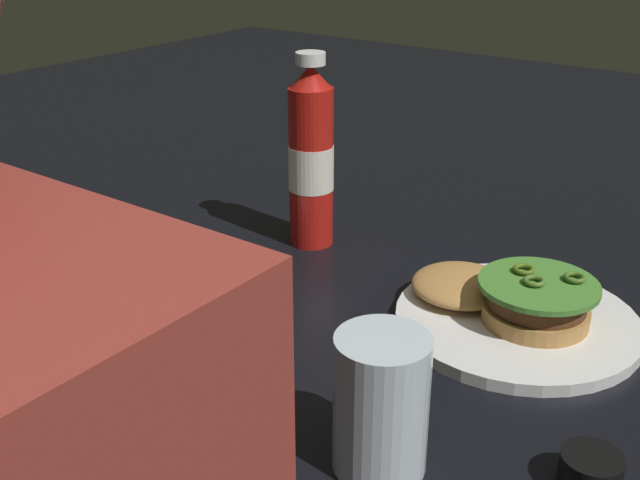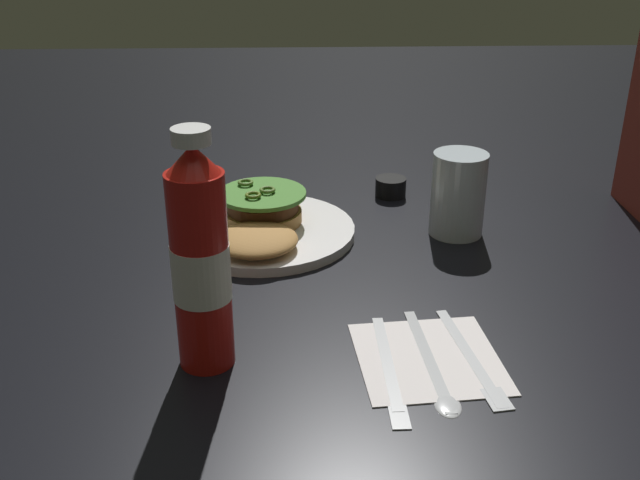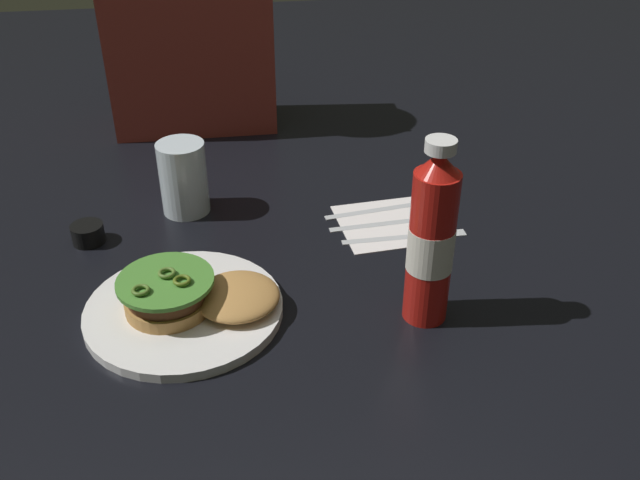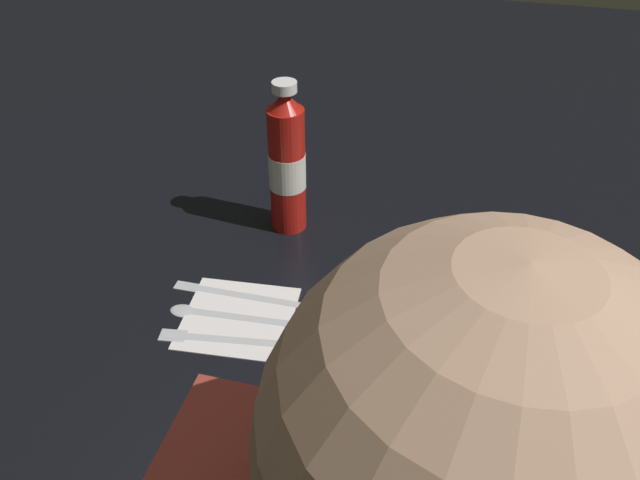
{
  "view_description": "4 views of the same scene",
  "coord_description": "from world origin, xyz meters",
  "px_view_note": "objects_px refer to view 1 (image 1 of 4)",
  "views": [
    {
      "loc": [
        -0.35,
        0.61,
        0.43
      ],
      "look_at": [
        0.14,
        -0.05,
        0.06
      ],
      "focal_mm": 43.74,
      "sensor_mm": 36.0,
      "label": 1
    },
    {
      "loc": [
        0.89,
        -0.05,
        0.45
      ],
      "look_at": [
        0.09,
        -0.03,
        0.07
      ],
      "focal_mm": 42.03,
      "sensor_mm": 36.0,
      "label": 2
    },
    {
      "loc": [
        -0.02,
        -0.85,
        0.59
      ],
      "look_at": [
        0.11,
        -0.02,
        0.05
      ],
      "focal_mm": 39.55,
      "sensor_mm": 36.0,
      "label": 3
    },
    {
      "loc": [
        -0.04,
        0.69,
        0.63
      ],
      "look_at": [
        0.15,
        -0.06,
        0.05
      ],
      "focal_mm": 36.47,
      "sensor_mm": 36.0,
      "label": 4
    }
  ],
  "objects_px": {
    "ketchup_bottle": "(311,159)",
    "napkin": "(185,307)",
    "dinner_plate": "(516,321)",
    "spoon_utensil": "(165,298)",
    "butter_knife": "(194,283)",
    "condiment_cup": "(590,471)",
    "burger_sandwich": "(508,295)",
    "water_glass": "(381,404)",
    "fork_utensil": "(144,318)"
  },
  "relations": [
    {
      "from": "ketchup_bottle",
      "to": "napkin",
      "type": "height_order",
      "value": "ketchup_bottle"
    },
    {
      "from": "ketchup_bottle",
      "to": "water_glass",
      "type": "relative_size",
      "value": 2.11
    },
    {
      "from": "spoon_utensil",
      "to": "dinner_plate",
      "type": "bearing_deg",
      "value": -151.89
    },
    {
      "from": "dinner_plate",
      "to": "butter_knife",
      "type": "height_order",
      "value": "dinner_plate"
    },
    {
      "from": "dinner_plate",
      "to": "spoon_utensil",
      "type": "relative_size",
      "value": 1.34
    },
    {
      "from": "dinner_plate",
      "to": "burger_sandwich",
      "type": "bearing_deg",
      "value": -11.91
    },
    {
      "from": "dinner_plate",
      "to": "napkin",
      "type": "distance_m",
      "value": 0.37
    },
    {
      "from": "burger_sandwich",
      "to": "water_glass",
      "type": "relative_size",
      "value": 1.74
    },
    {
      "from": "water_glass",
      "to": "napkin",
      "type": "bearing_deg",
      "value": -16.22
    },
    {
      "from": "condiment_cup",
      "to": "napkin",
      "type": "relative_size",
      "value": 0.33
    },
    {
      "from": "napkin",
      "to": "butter_knife",
      "type": "bearing_deg",
      "value": -56.34
    },
    {
      "from": "fork_utensil",
      "to": "dinner_plate",
      "type": "bearing_deg",
      "value": -145.3
    },
    {
      "from": "condiment_cup",
      "to": "butter_knife",
      "type": "bearing_deg",
      "value": -6.98
    },
    {
      "from": "fork_utensil",
      "to": "butter_knife",
      "type": "bearing_deg",
      "value": -80.99
    },
    {
      "from": "condiment_cup",
      "to": "fork_utensil",
      "type": "height_order",
      "value": "condiment_cup"
    },
    {
      "from": "burger_sandwich",
      "to": "condiment_cup",
      "type": "height_order",
      "value": "burger_sandwich"
    },
    {
      "from": "burger_sandwich",
      "to": "ketchup_bottle",
      "type": "xyz_separation_m",
      "value": [
        0.3,
        -0.05,
        0.08
      ]
    },
    {
      "from": "ketchup_bottle",
      "to": "napkin",
      "type": "xyz_separation_m",
      "value": [
        0.0,
        0.23,
        -0.12
      ]
    },
    {
      "from": "dinner_plate",
      "to": "burger_sandwich",
      "type": "distance_m",
      "value": 0.03
    },
    {
      "from": "condiment_cup",
      "to": "spoon_utensil",
      "type": "height_order",
      "value": "condiment_cup"
    },
    {
      "from": "dinner_plate",
      "to": "butter_knife",
      "type": "xyz_separation_m",
      "value": [
        0.35,
        0.14,
        -0.0
      ]
    },
    {
      "from": "ketchup_bottle",
      "to": "burger_sandwich",
      "type": "bearing_deg",
      "value": 171.39
    },
    {
      "from": "ketchup_bottle",
      "to": "spoon_utensil",
      "type": "height_order",
      "value": "ketchup_bottle"
    },
    {
      "from": "butter_knife",
      "to": "spoon_utensil",
      "type": "distance_m",
      "value": 0.05
    },
    {
      "from": "ketchup_bottle",
      "to": "napkin",
      "type": "distance_m",
      "value": 0.26
    },
    {
      "from": "napkin",
      "to": "butter_knife",
      "type": "distance_m",
      "value": 0.05
    },
    {
      "from": "burger_sandwich",
      "to": "water_glass",
      "type": "distance_m",
      "value": 0.28
    },
    {
      "from": "water_glass",
      "to": "butter_knife",
      "type": "xyz_separation_m",
      "value": [
        0.35,
        -0.14,
        -0.05
      ]
    },
    {
      "from": "burger_sandwich",
      "to": "water_glass",
      "type": "bearing_deg",
      "value": 92.83
    },
    {
      "from": "water_glass",
      "to": "butter_knife",
      "type": "bearing_deg",
      "value": -21.46
    },
    {
      "from": "condiment_cup",
      "to": "napkin",
      "type": "height_order",
      "value": "condiment_cup"
    },
    {
      "from": "ketchup_bottle",
      "to": "spoon_utensil",
      "type": "xyz_separation_m",
      "value": [
        0.03,
        0.23,
        -0.11
      ]
    },
    {
      "from": "burger_sandwich",
      "to": "condiment_cup",
      "type": "xyz_separation_m",
      "value": [
        -0.16,
        0.2,
        -0.02
      ]
    },
    {
      "from": "napkin",
      "to": "condiment_cup",
      "type": "bearing_deg",
      "value": 177.96
    },
    {
      "from": "butter_knife",
      "to": "fork_utensil",
      "type": "bearing_deg",
      "value": 99.01
    },
    {
      "from": "condiment_cup",
      "to": "spoon_utensil",
      "type": "bearing_deg",
      "value": -1.67
    },
    {
      "from": "dinner_plate",
      "to": "ketchup_bottle",
      "type": "relative_size",
      "value": 1.03
    },
    {
      "from": "fork_utensil",
      "to": "burger_sandwich",
      "type": "bearing_deg",
      "value": -143.75
    },
    {
      "from": "condiment_cup",
      "to": "butter_knife",
      "type": "xyz_separation_m",
      "value": [
        0.49,
        -0.06,
        -0.01
      ]
    },
    {
      "from": "ketchup_bottle",
      "to": "napkin",
      "type": "relative_size",
      "value": 1.67
    },
    {
      "from": "water_glass",
      "to": "condiment_cup",
      "type": "distance_m",
      "value": 0.17
    },
    {
      "from": "spoon_utensil",
      "to": "ketchup_bottle",
      "type": "bearing_deg",
      "value": -98.35
    },
    {
      "from": "ketchup_bottle",
      "to": "water_glass",
      "type": "bearing_deg",
      "value": 133.97
    },
    {
      "from": "napkin",
      "to": "spoon_utensil",
      "type": "xyz_separation_m",
      "value": [
        0.03,
        0.0,
        0.0
      ]
    },
    {
      "from": "water_glass",
      "to": "condiment_cup",
      "type": "bearing_deg",
      "value": -152.81
    },
    {
      "from": "water_glass",
      "to": "spoon_utensil",
      "type": "xyz_separation_m",
      "value": [
        0.35,
        -0.09,
        -0.05
      ]
    },
    {
      "from": "dinner_plate",
      "to": "butter_knife",
      "type": "distance_m",
      "value": 0.37
    },
    {
      "from": "burger_sandwich",
      "to": "napkin",
      "type": "bearing_deg",
      "value": 31.59
    },
    {
      "from": "ketchup_bottle",
      "to": "butter_knife",
      "type": "height_order",
      "value": "ketchup_bottle"
    },
    {
      "from": "dinner_plate",
      "to": "spoon_utensil",
      "type": "distance_m",
      "value": 0.39
    }
  ]
}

